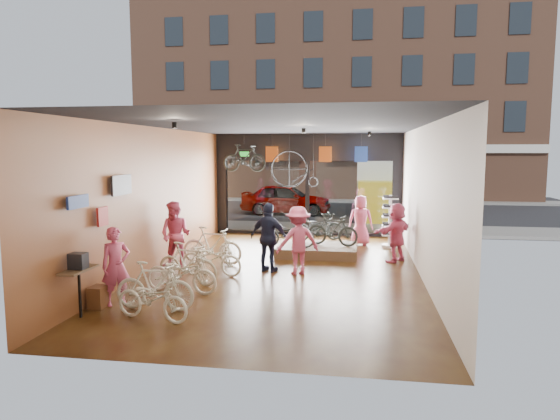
% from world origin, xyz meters
% --- Properties ---
extents(ground_plane, '(7.00, 12.00, 0.04)m').
position_xyz_m(ground_plane, '(0.00, 0.00, -0.02)').
color(ground_plane, black).
rests_on(ground_plane, ground).
extents(ceiling, '(7.00, 12.00, 0.04)m').
position_xyz_m(ceiling, '(0.00, 0.00, 3.82)').
color(ceiling, black).
rests_on(ceiling, ground).
extents(wall_left, '(0.04, 12.00, 3.80)m').
position_xyz_m(wall_left, '(-3.52, 0.00, 1.90)').
color(wall_left, brown).
rests_on(wall_left, ground).
extents(wall_right, '(0.04, 12.00, 3.80)m').
position_xyz_m(wall_right, '(3.52, 0.00, 1.90)').
color(wall_right, beige).
rests_on(wall_right, ground).
extents(wall_back, '(7.00, 0.04, 3.80)m').
position_xyz_m(wall_back, '(0.00, -6.02, 1.90)').
color(wall_back, beige).
rests_on(wall_back, ground).
extents(storefront, '(7.00, 0.26, 3.80)m').
position_xyz_m(storefront, '(0.00, 6.00, 1.90)').
color(storefront, black).
rests_on(storefront, ground).
extents(exit_sign, '(0.35, 0.06, 0.18)m').
position_xyz_m(exit_sign, '(-2.40, 5.88, 3.05)').
color(exit_sign, '#198C26').
rests_on(exit_sign, storefront).
extents(street_road, '(30.00, 18.00, 0.02)m').
position_xyz_m(street_road, '(0.00, 15.00, -0.01)').
color(street_road, black).
rests_on(street_road, ground).
extents(sidewalk_near, '(30.00, 2.40, 0.12)m').
position_xyz_m(sidewalk_near, '(0.00, 7.20, 0.06)').
color(sidewalk_near, slate).
rests_on(sidewalk_near, ground).
extents(sidewalk_far, '(30.00, 2.00, 0.12)m').
position_xyz_m(sidewalk_far, '(0.00, 19.00, 0.06)').
color(sidewalk_far, slate).
rests_on(sidewalk_far, ground).
extents(opposite_building, '(26.00, 5.00, 14.00)m').
position_xyz_m(opposite_building, '(0.00, 21.50, 7.00)').
color(opposite_building, brown).
rests_on(opposite_building, ground).
extents(street_car, '(4.50, 1.81, 1.53)m').
position_xyz_m(street_car, '(-1.69, 12.00, 0.77)').
color(street_car, gray).
rests_on(street_car, street_road).
extents(box_truck, '(2.29, 6.87, 2.71)m').
position_xyz_m(box_truck, '(2.99, 11.00, 1.35)').
color(box_truck, silver).
rests_on(box_truck, street_road).
extents(floor_bike_0, '(1.66, 0.92, 0.83)m').
position_xyz_m(floor_bike_0, '(-1.88, -4.16, 0.41)').
color(floor_bike_0, beige).
rests_on(floor_bike_0, ground_plane).
extents(floor_bike_1, '(1.65, 0.49, 0.99)m').
position_xyz_m(floor_bike_1, '(-2.08, -3.58, 0.49)').
color(floor_bike_1, beige).
rests_on(floor_bike_1, ground_plane).
extents(floor_bike_2, '(1.78, 0.82, 0.90)m').
position_xyz_m(floor_bike_2, '(-1.98, -2.33, 0.45)').
color(floor_bike_2, beige).
rests_on(floor_bike_2, ground_plane).
extents(floor_bike_3, '(1.73, 0.92, 1.00)m').
position_xyz_m(floor_bike_3, '(-2.10, -1.58, 0.50)').
color(floor_bike_3, beige).
rests_on(floor_bike_3, ground_plane).
extents(floor_bike_4, '(1.74, 0.87, 0.88)m').
position_xyz_m(floor_bike_4, '(-1.78, -0.67, 0.44)').
color(floor_bike_4, beige).
rests_on(floor_bike_4, ground_plane).
extents(floor_bike_5, '(1.81, 0.70, 1.06)m').
position_xyz_m(floor_bike_5, '(-2.13, 0.55, 0.53)').
color(floor_bike_5, beige).
rests_on(floor_bike_5, ground_plane).
extents(display_platform, '(2.40, 1.80, 0.30)m').
position_xyz_m(display_platform, '(0.69, 2.27, 0.15)').
color(display_platform, '#452E1E').
rests_on(display_platform, ground_plane).
extents(display_bike_left, '(1.61, 0.58, 0.84)m').
position_xyz_m(display_bike_left, '(-0.15, 1.77, 0.72)').
color(display_bike_left, black).
rests_on(display_bike_left, display_platform).
extents(display_bike_mid, '(1.67, 0.86, 0.96)m').
position_xyz_m(display_bike_mid, '(1.14, 2.28, 0.78)').
color(display_bike_mid, black).
rests_on(display_bike_mid, display_platform).
extents(display_bike_right, '(1.79, 1.23, 0.89)m').
position_xyz_m(display_bike_right, '(0.64, 3.01, 0.75)').
color(display_bike_right, black).
rests_on(display_bike_right, display_platform).
extents(customer_0, '(0.70, 0.69, 1.62)m').
position_xyz_m(customer_0, '(-3.00, -3.36, 0.81)').
color(customer_0, '#CC4C72').
rests_on(customer_0, ground_plane).
extents(customer_1, '(0.97, 0.80, 1.82)m').
position_xyz_m(customer_1, '(-2.96, -0.06, 0.91)').
color(customer_1, '#CC4C72').
rests_on(customer_1, ground_plane).
extents(customer_2, '(1.15, 0.76, 1.82)m').
position_xyz_m(customer_2, '(-0.39, -0.07, 0.91)').
color(customer_2, '#161C33').
rests_on(customer_2, ground_plane).
extents(customer_3, '(1.31, 1.08, 1.76)m').
position_xyz_m(customer_3, '(0.39, -0.22, 0.88)').
color(customer_3, '#CC4C72').
rests_on(customer_3, ground_plane).
extents(customer_4, '(0.88, 0.62, 1.69)m').
position_xyz_m(customer_4, '(2.00, 4.06, 0.85)').
color(customer_4, '#CC4C72').
rests_on(customer_4, ground_plane).
extents(customer_5, '(1.36, 1.55, 1.70)m').
position_xyz_m(customer_5, '(3.00, 1.69, 0.85)').
color(customer_5, '#CC4C72').
rests_on(customer_5, ground_plane).
extents(sunglasses_rack, '(0.62, 0.56, 1.74)m').
position_xyz_m(sunglasses_rack, '(2.95, 3.84, 0.87)').
color(sunglasses_rack, white).
rests_on(sunglasses_rack, ground_plane).
extents(wall_merch, '(0.40, 2.40, 2.60)m').
position_xyz_m(wall_merch, '(-3.38, -3.50, 1.30)').
color(wall_merch, navy).
rests_on(wall_merch, wall_left).
extents(penny_farthing, '(1.58, 0.06, 1.27)m').
position_xyz_m(penny_farthing, '(-0.21, 4.38, 2.50)').
color(penny_farthing, black).
rests_on(penny_farthing, ceiling).
extents(hung_bike, '(1.63, 0.70, 0.95)m').
position_xyz_m(hung_bike, '(-2.03, 4.20, 2.93)').
color(hung_bike, black).
rests_on(hung_bike, ceiling).
extents(jersey_left, '(0.45, 0.03, 0.55)m').
position_xyz_m(jersey_left, '(-1.23, 5.20, 3.05)').
color(jersey_left, '#CC5919').
rests_on(jersey_left, ceiling).
extents(jersey_mid, '(0.45, 0.03, 0.55)m').
position_xyz_m(jersey_mid, '(0.71, 5.20, 3.05)').
color(jersey_mid, '#CC5919').
rests_on(jersey_mid, ceiling).
extents(jersey_right, '(0.45, 0.03, 0.55)m').
position_xyz_m(jersey_right, '(1.98, 5.20, 3.05)').
color(jersey_right, '#1E3F99').
rests_on(jersey_right, ceiling).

